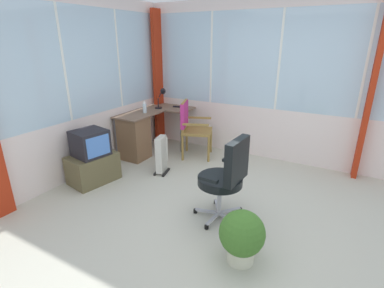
# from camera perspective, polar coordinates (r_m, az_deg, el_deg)

# --- Properties ---
(ground) EXTENTS (5.14, 5.65, 0.06)m
(ground) POSITION_cam_1_polar(r_m,az_deg,el_deg) (3.42, 5.92, -15.14)
(ground) COLOR beige
(north_window_panel) EXTENTS (4.14, 0.07, 2.55)m
(north_window_panel) POSITION_cam_1_polar(r_m,az_deg,el_deg) (4.34, -23.70, 9.63)
(north_window_panel) COLOR silver
(north_window_panel) RESTS_ON ground
(east_window_panel) EXTENTS (0.07, 4.65, 2.55)m
(east_window_panel) POSITION_cam_1_polar(r_m,az_deg,el_deg) (4.85, 16.64, 11.41)
(east_window_panel) COLOR silver
(east_window_panel) RESTS_ON ground
(curtain_corner) EXTENTS (0.24, 0.08, 2.45)m
(curtain_corner) POSITION_cam_1_polar(r_m,az_deg,el_deg) (5.67, -6.71, 12.74)
(curtain_corner) COLOR #B12D15
(curtain_corner) RESTS_ON ground
(curtain_east_far) EXTENTS (0.24, 0.08, 2.45)m
(curtain_east_far) POSITION_cam_1_polar(r_m,az_deg,el_deg) (4.67, 31.89, 8.34)
(curtain_east_far) COLOR #B12D15
(curtain_east_far) RESTS_ON ground
(desk) EXTENTS (1.34, 0.86, 0.75)m
(desk) POSITION_cam_1_polar(r_m,az_deg,el_deg) (5.00, -10.92, 1.89)
(desk) COLOR brown
(desk) RESTS_ON ground
(desk_lamp) EXTENTS (0.24, 0.21, 0.36)m
(desk_lamp) POSITION_cam_1_polar(r_m,az_deg,el_deg) (5.32, -5.83, 9.65)
(desk_lamp) COLOR black
(desk_lamp) RESTS_ON desk
(tv_remote) EXTENTS (0.08, 0.16, 0.02)m
(tv_remote) POSITION_cam_1_polar(r_m,az_deg,el_deg) (5.39, -2.98, 7.41)
(tv_remote) COLOR black
(tv_remote) RESTS_ON desk
(spray_bottle) EXTENTS (0.06, 0.06, 0.22)m
(spray_bottle) POSITION_cam_1_polar(r_m,az_deg,el_deg) (5.01, -9.39, 7.29)
(spray_bottle) COLOR silver
(spray_bottle) RESTS_ON desk
(wooden_armchair) EXTENTS (0.62, 0.62, 0.97)m
(wooden_armchair) POSITION_cam_1_polar(r_m,az_deg,el_deg) (4.89, -0.47, 4.32)
(wooden_armchair) COLOR olive
(wooden_armchair) RESTS_ON ground
(office_chair) EXTENTS (0.60, 0.58, 0.98)m
(office_chair) POSITION_cam_1_polar(r_m,az_deg,el_deg) (3.15, 6.89, -6.00)
(office_chair) COLOR #B7B7BF
(office_chair) RESTS_ON ground
(tv_on_stand) EXTENTS (0.71, 0.55, 0.77)m
(tv_on_stand) POSITION_cam_1_polar(r_m,az_deg,el_deg) (4.30, -19.20, -2.93)
(tv_on_stand) COLOR brown
(tv_on_stand) RESTS_ON ground
(space_heater) EXTENTS (0.33, 0.23, 0.58)m
(space_heater) POSITION_cam_1_polar(r_m,az_deg,el_deg) (4.38, -6.01, -2.03)
(space_heater) COLOR silver
(space_heater) RESTS_ON ground
(potted_plant) EXTENTS (0.42, 0.42, 0.52)m
(potted_plant) POSITION_cam_1_polar(r_m,az_deg,el_deg) (2.74, 9.87, -17.44)
(potted_plant) COLOR beige
(potted_plant) RESTS_ON ground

